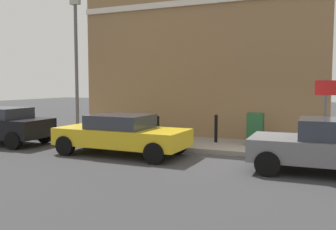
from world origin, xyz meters
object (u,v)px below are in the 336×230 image
at_px(car_yellow, 121,134).
at_px(utility_cabinet, 255,130).
at_px(car_grey, 333,146).
at_px(lamppost, 76,61).
at_px(bollard_far_kerb, 158,129).
at_px(bollard_near_cabinet, 216,127).
at_px(street_sign, 325,106).

bearing_deg(car_yellow, utility_cabinet, -143.90).
bearing_deg(car_grey, lamppost, -16.81).
xyz_separation_m(car_yellow, bollard_far_kerb, (1.53, -0.58, 0.01)).
bearing_deg(car_grey, car_yellow, -2.08).
height_order(car_yellow, bollard_near_cabinet, car_yellow).
bearing_deg(street_sign, lamppost, 83.76).
distance_m(car_grey, bollard_near_cabinet, 4.90).
relative_size(bollard_near_cabinet, street_sign, 0.45).
relative_size(car_grey, utility_cabinet, 3.50).
bearing_deg(bollard_far_kerb, car_yellow, 159.22).
xyz_separation_m(utility_cabinet, lamppost, (-0.04, 7.66, 2.62)).
xyz_separation_m(utility_cabinet, bollard_far_kerb, (-1.22, 3.23, 0.02)).
bearing_deg(bollard_far_kerb, car_grey, -105.45).
height_order(car_grey, street_sign, street_sign).
distance_m(car_grey, street_sign, 1.93).
xyz_separation_m(car_grey, car_yellow, (0.05, 6.30, -0.05)).
distance_m(car_grey, car_yellow, 6.30).
height_order(bollard_near_cabinet, lamppost, lamppost).
distance_m(bollard_far_kerb, lamppost, 5.27).
bearing_deg(car_grey, utility_cabinet, -49.93).
xyz_separation_m(car_yellow, street_sign, (1.62, -6.06, 0.97)).
xyz_separation_m(bollard_near_cabinet, bollard_far_kerb, (-1.32, 1.77, 0.00)).
bearing_deg(utility_cabinet, car_grey, -138.33).
height_order(utility_cabinet, street_sign, street_sign).
xyz_separation_m(street_sign, lamppost, (1.09, 9.92, 1.64)).
bearing_deg(bollard_far_kerb, lamppost, 75.10).
distance_m(bollard_near_cabinet, lamppost, 6.72).
distance_m(car_grey, lamppost, 10.83).
bearing_deg(lamppost, car_grey, -105.21).
bearing_deg(bollard_near_cabinet, utility_cabinet, -93.91).
height_order(car_yellow, lamppost, lamppost).
bearing_deg(car_yellow, bollard_near_cabinet, -129.19).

